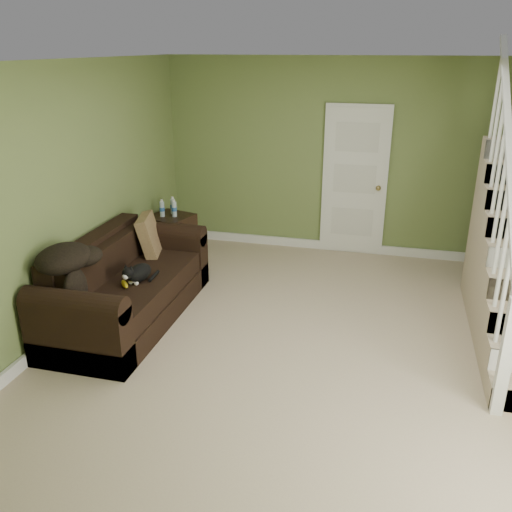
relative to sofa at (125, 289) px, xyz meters
The scene contains 14 objects.
floor 2.05m from the sofa, ahead, with size 5.00×5.50×0.01m, color tan.
ceiling 3.04m from the sofa, ahead, with size 5.00×5.50×0.01m, color white.
wall_back 3.45m from the sofa, 52.45° to the left, with size 5.00×0.04×2.60m, color olive.
wall_front 3.64m from the sofa, 54.92° to the right, with size 5.00×0.04×2.60m, color olive.
wall_left 1.09m from the sofa, 165.56° to the right, with size 0.04×5.50×2.60m, color olive.
baseboard_back 3.30m from the sofa, 52.13° to the left, with size 5.00×0.04×0.12m, color white.
baseboard_left 0.54m from the sofa, 164.64° to the right, with size 0.04×5.50×0.12m, color white.
door 3.41m from the sofa, 50.63° to the left, with size 0.86×0.12×2.02m.
sofa is the anchor object (origin of this frame).
side_table 1.71m from the sofa, 96.57° to the left, with size 0.63×0.63×0.84m.
cat 0.32m from the sofa, 23.12° to the right, with size 0.24×0.49×0.24m.
banana 0.31m from the sofa, 61.61° to the right, with size 0.05×0.19×0.05m, color gold.
throw_pillow 0.80m from the sofa, 92.43° to the left, with size 0.12×0.49×0.49m, color #442C1B.
throw_blanket 0.91m from the sofa, 108.67° to the right, with size 0.45×0.59×0.25m, color black.
Camera 1 is at (0.59, -4.53, 2.72)m, focal length 38.00 mm.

